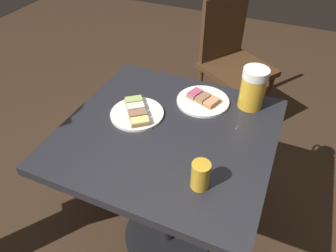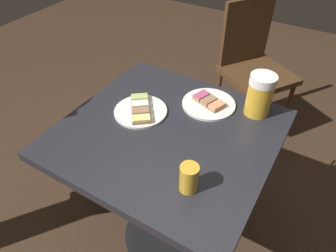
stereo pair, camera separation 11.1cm
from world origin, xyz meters
name	(u,v)px [view 2 (the right image)]	position (x,y,z in m)	size (l,w,h in m)	color
ground_plane	(168,234)	(0.00, 0.00, 0.00)	(6.00, 6.00, 0.00)	#382619
cafe_table	(168,160)	(0.00, 0.00, 0.56)	(0.76, 0.72, 0.72)	black
plate_near	(141,110)	(0.15, -0.04, 0.73)	(0.21, 0.21, 0.03)	white
plate_far	(209,103)	(-0.06, -0.21, 0.73)	(0.21, 0.21, 0.03)	white
beer_mug	(260,94)	(-0.24, -0.27, 0.80)	(0.10, 0.15, 0.17)	gold
beer_glass_small	(189,178)	(-0.19, 0.19, 0.77)	(0.06, 0.06, 0.09)	gold
cafe_chair	(252,62)	(0.00, -1.02, 0.51)	(0.53, 0.53, 0.87)	#472D19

